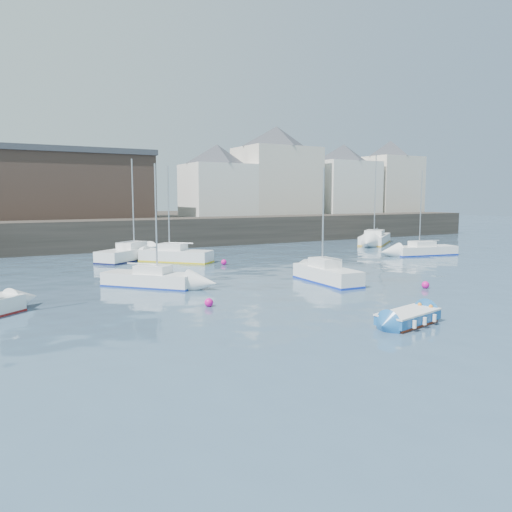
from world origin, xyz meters
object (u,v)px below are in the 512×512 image
sailboat_g (375,239)px  buoy_mid (425,288)px  blue_dinghy (408,317)px  sailboat_b (150,279)px  sailboat_f (176,255)px  sailboat_h (130,253)px  buoy_far (224,265)px  sailboat_d (424,250)px  buoy_near (209,306)px  sailboat_c (327,274)px

sailboat_g → buoy_mid: 28.11m
blue_dinghy → sailboat_b: sailboat_b is taller
sailboat_f → sailboat_h: sailboat_h is taller
sailboat_h → blue_dinghy: bearing=-80.9°
buoy_mid → buoy_far: buoy_far is taller
blue_dinghy → buoy_mid: 9.07m
sailboat_d → buoy_near: size_ratio=17.71×
sailboat_h → sailboat_d: bearing=-21.3°
buoy_mid → sailboat_g: bearing=53.3°
sailboat_c → sailboat_g: 27.46m
buoy_far → buoy_mid: bearing=-68.6°
sailboat_g → sailboat_f: bearing=-170.8°
sailboat_f → buoy_near: sailboat_f is taller
sailboat_c → buoy_near: size_ratio=16.42×
sailboat_g → buoy_near: bearing=-145.1°
sailboat_c → buoy_near: sailboat_c is taller
sailboat_b → sailboat_c: size_ratio=1.02×
sailboat_d → buoy_far: bearing=170.8°
sailboat_f → buoy_far: 4.45m
sailboat_h → buoy_mid: sailboat_h is taller
sailboat_d → buoy_mid: sailboat_d is taller
sailboat_b → sailboat_h: size_ratio=0.85×
buoy_near → buoy_far: bearing=61.6°
sailboat_g → buoy_mid: sailboat_g is taller
sailboat_g → buoy_far: 23.90m
sailboat_c → sailboat_d: 18.38m
sailboat_f → sailboat_d: bearing=-16.9°
sailboat_d → sailboat_g: 11.33m
blue_dinghy → sailboat_c: sailboat_c is taller
buoy_mid → sailboat_f: bearing=114.9°
sailboat_f → sailboat_g: 25.67m
sailboat_b → sailboat_h: (2.36, 13.02, 0.08)m
blue_dinghy → sailboat_h: bearing=99.1°
sailboat_g → buoy_far: bearing=-161.4°
blue_dinghy → sailboat_h: 27.30m
blue_dinghy → sailboat_g: 36.91m
blue_dinghy → buoy_near: size_ratio=7.66×
sailboat_c → sailboat_g: sailboat_g is taller
blue_dinghy → sailboat_h: sailboat_h is taller
sailboat_b → buoy_near: (0.87, -6.66, -0.47)m
sailboat_b → sailboat_c: (10.01, -3.99, 0.07)m
blue_dinghy → sailboat_c: (3.36, 9.94, 0.21)m
blue_dinghy → buoy_near: 9.30m
sailboat_h → buoy_far: sailboat_h is taller
sailboat_g → sailboat_h: (-28.28, -1.11, -0.02)m
buoy_near → buoy_far: buoy_far is taller
sailboat_c → sailboat_f: size_ratio=0.91×
sailboat_h → sailboat_b: bearing=-100.3°
sailboat_b → sailboat_g: (30.64, 14.13, 0.10)m
sailboat_d → sailboat_c: bearing=-156.0°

